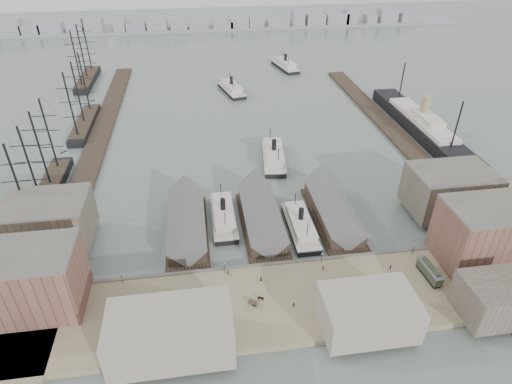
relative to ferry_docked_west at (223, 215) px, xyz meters
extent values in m
plane|color=#586561|center=(13.00, -21.99, -2.35)|extent=(900.00, 900.00, 0.00)
cube|color=#887A5B|center=(13.00, -41.99, -1.35)|extent=(180.00, 30.00, 2.00)
cube|color=#59544C|center=(13.00, -27.19, -1.20)|extent=(180.00, 1.20, 2.30)
cube|color=#2D231C|center=(-55.00, 78.01, -1.55)|extent=(10.00, 220.00, 1.60)
cube|color=#2D231C|center=(91.00, 68.01, -1.55)|extent=(10.00, 180.00, 1.60)
cube|color=#2D231C|center=(-13.00, -5.99, -1.75)|extent=(14.00, 42.00, 1.20)
cube|color=#2D231C|center=(-13.00, -4.99, 1.35)|extent=(12.00, 36.00, 5.00)
cube|color=#59595B|center=(-13.00, -4.99, 3.95)|extent=(12.60, 37.00, 12.60)
cube|color=#2D231C|center=(13.00, -5.99, -1.75)|extent=(14.00, 42.00, 1.20)
cube|color=#2D231C|center=(13.00, -4.99, 1.35)|extent=(12.00, 36.00, 5.00)
cube|color=#59595B|center=(13.00, -4.99, 3.95)|extent=(12.60, 37.00, 12.60)
cube|color=#2D231C|center=(39.00, -5.99, -1.75)|extent=(14.00, 42.00, 1.20)
cube|color=#2D231C|center=(39.00, -4.99, 1.35)|extent=(12.00, 36.00, 5.00)
cube|color=#59595B|center=(39.00, -4.99, 3.95)|extent=(12.60, 37.00, 12.60)
cube|color=brown|center=(-57.00, -33.99, 8.65)|extent=(32.00, 18.00, 18.00)
cube|color=#60564C|center=(-57.00, -3.99, 6.65)|extent=(26.00, 20.00, 14.00)
cube|color=brown|center=(79.00, -33.99, 9.15)|extent=(30.00, 18.00, 19.00)
cube|color=#60564C|center=(81.00, -6.99, 7.15)|extent=(28.00, 20.00, 15.00)
cube|color=gray|center=(33.00, -53.99, 4.65)|extent=(24.00, 16.00, 10.00)
cube|color=gray|center=(-17.00, -53.99, 5.65)|extent=(30.00, 16.00, 12.00)
cube|color=#60564C|center=(68.00, -54.99, 5.15)|extent=(18.00, 14.00, 11.00)
cylinder|color=black|center=(-32.00, -28.99, 1.45)|extent=(0.16, 0.16, 3.60)
sphere|color=beige|center=(-32.00, -28.99, 3.35)|extent=(0.44, 0.44, 0.44)
cylinder|color=black|center=(-2.00, -28.99, 1.45)|extent=(0.16, 0.16, 3.60)
sphere|color=beige|center=(-2.00, -28.99, 3.35)|extent=(0.44, 0.44, 0.44)
cylinder|color=black|center=(28.00, -28.99, 1.45)|extent=(0.16, 0.16, 3.60)
sphere|color=beige|center=(28.00, -28.99, 3.35)|extent=(0.44, 0.44, 0.44)
cylinder|color=black|center=(58.00, -28.99, 1.45)|extent=(0.16, 0.16, 3.60)
sphere|color=beige|center=(58.00, -28.99, 3.35)|extent=(0.44, 0.44, 0.44)
cube|color=gray|center=(13.00, 318.01, -1.35)|extent=(500.00, 40.00, 2.00)
cube|color=gray|center=(-166.40, 308.01, 5.17)|extent=(18.77, 14.00, 15.03)
cube|color=gray|center=(-149.59, 308.01, 2.77)|extent=(17.36, 14.00, 10.23)
cube|color=gray|center=(-132.16, 308.01, 2.79)|extent=(20.65, 14.00, 10.28)
cube|color=gray|center=(-110.57, 308.01, 1.27)|extent=(14.71, 14.00, 7.23)
cube|color=gray|center=(-94.98, 308.01, 4.27)|extent=(17.63, 14.00, 13.23)
cube|color=gray|center=(-70.49, 308.01, 4.44)|extent=(10.74, 14.00, 13.58)
cube|color=gray|center=(-56.86, 308.01, 1.97)|extent=(18.06, 14.00, 8.64)
cube|color=gray|center=(-36.92, 308.01, 4.30)|extent=(18.55, 14.00, 13.29)
cube|color=gray|center=(-16.70, 308.01, 3.89)|extent=(15.33, 14.00, 12.47)
cube|color=gray|center=(1.71, 308.01, 2.01)|extent=(17.56, 14.00, 8.72)
cube|color=gray|center=(24.96, 308.01, 1.47)|extent=(18.76, 14.00, 7.63)
cube|color=gray|center=(40.85, 308.01, 2.83)|extent=(17.61, 14.00, 10.35)
cube|color=gray|center=(57.04, 308.01, 2.81)|extent=(13.38, 14.00, 10.30)
cube|color=gray|center=(78.61, 308.01, 1.03)|extent=(20.73, 14.00, 6.75)
cube|color=gray|center=(98.69, 308.01, 5.44)|extent=(11.51, 14.00, 15.57)
cube|color=gray|center=(116.47, 308.01, 3.28)|extent=(18.17, 14.00, 11.26)
cube|color=gray|center=(138.20, 308.01, 3.57)|extent=(21.81, 14.00, 11.83)
cube|color=gray|center=(152.05, 308.01, 5.40)|extent=(11.12, 14.00, 15.50)
cube|color=gray|center=(172.69, 308.01, 2.80)|extent=(10.90, 14.00, 10.29)
cube|color=gray|center=(190.90, 308.01, 5.52)|extent=(17.95, 14.00, 15.72)
cube|color=gray|center=(210.92, 308.01, 2.91)|extent=(14.21, 14.00, 10.51)
cube|color=black|center=(0.00, 0.00, -1.45)|extent=(8.01, 28.04, 1.80)
cube|color=beige|center=(0.00, 0.00, -0.14)|extent=(8.41, 28.04, 0.50)
cube|color=beige|center=(0.00, 0.00, 1.26)|extent=(6.51, 20.03, 2.20)
cube|color=beige|center=(0.00, 0.00, 2.66)|extent=(7.01, 22.03, 0.40)
cylinder|color=black|center=(0.00, 0.00, 4.86)|extent=(1.80, 1.80, 4.51)
cylinder|color=black|center=(0.00, 9.01, 4.66)|extent=(0.30, 0.30, 6.01)
cylinder|color=black|center=(0.00, -9.01, 4.66)|extent=(0.30, 0.30, 6.01)
cube|color=black|center=(26.00, -9.56, -1.46)|extent=(7.91, 27.68, 1.78)
cube|color=beige|center=(26.00, -9.56, -0.17)|extent=(8.31, 27.68, 0.49)
cube|color=beige|center=(26.00, -9.56, 1.21)|extent=(6.43, 19.77, 2.18)
cube|color=beige|center=(26.00, -9.56, 2.60)|extent=(6.92, 21.75, 0.40)
cylinder|color=black|center=(26.00, -9.56, 4.77)|extent=(1.78, 1.78, 4.45)
cylinder|color=black|center=(26.00, -0.66, 4.57)|extent=(0.30, 0.30, 5.93)
cylinder|color=black|center=(26.00, -18.46, 4.57)|extent=(0.30, 0.30, 5.93)
cube|color=black|center=(25.98, 41.47, -1.35)|extent=(12.64, 32.00, 2.00)
cube|color=beige|center=(25.98, 41.47, 0.10)|extent=(13.08, 32.05, 0.56)
cube|color=beige|center=(25.98, 41.47, 1.66)|extent=(9.89, 22.96, 2.45)
cube|color=beige|center=(25.98, 41.47, 3.21)|extent=(10.72, 25.24, 0.44)
cylinder|color=black|center=(25.98, 41.47, 5.66)|extent=(2.00, 2.00, 5.01)
cylinder|color=black|center=(25.98, 51.48, 5.44)|extent=(0.33, 0.33, 6.67)
cylinder|color=black|center=(25.98, 31.46, 5.44)|extent=(0.33, 0.33, 6.67)
cube|color=black|center=(16.05, 132.24, -1.39)|extent=(15.47, 30.98, 1.92)
cube|color=beige|center=(16.05, 132.24, -0.01)|extent=(15.88, 31.08, 0.53)
cube|color=beige|center=(16.05, 132.24, 1.48)|extent=(11.86, 22.33, 2.34)
cube|color=beige|center=(16.05, 132.24, 2.98)|extent=(12.89, 24.52, 0.43)
cylinder|color=black|center=(16.05, 132.24, 5.32)|extent=(1.92, 1.92, 4.79)
cylinder|color=black|center=(16.05, 141.82, 5.10)|extent=(0.32, 0.32, 6.39)
cylinder|color=black|center=(16.05, 122.66, 5.10)|extent=(0.32, 0.32, 6.39)
cube|color=black|center=(58.98, 175.69, -1.34)|extent=(15.41, 32.41, 2.01)
cube|color=beige|center=(58.98, 175.69, 0.11)|extent=(15.85, 32.50, 0.56)
cube|color=beige|center=(58.98, 175.69, 1.67)|extent=(11.86, 23.34, 2.45)
cube|color=beige|center=(58.98, 175.69, 3.23)|extent=(12.89, 25.63, 0.45)
cylinder|color=black|center=(58.98, 175.69, 5.68)|extent=(2.01, 2.01, 5.02)
cylinder|color=black|center=(58.98, 185.72, 5.46)|extent=(0.33, 0.33, 6.69)
cylinder|color=black|center=(58.98, 165.65, 5.46)|extent=(0.33, 0.33, 6.69)
cube|color=black|center=(-66.47, 24.10, -0.71)|extent=(8.17, 56.29, 3.27)
cube|color=#2D231C|center=(-66.47, 24.10, 1.19)|extent=(7.72, 50.66, 0.54)
cylinder|color=black|center=(-66.47, 4.40, 15.81)|extent=(0.73, 0.73, 30.87)
cylinder|color=black|center=(-66.47, 17.54, 15.81)|extent=(0.73, 0.73, 30.87)
cylinder|color=black|center=(-66.47, 30.67, 15.81)|extent=(0.73, 0.73, 30.87)
cylinder|color=black|center=(-66.47, 43.80, 15.81)|extent=(0.73, 0.73, 30.87)
cube|color=black|center=(-64.35, 91.31, -0.69)|extent=(8.30, 47.97, 3.32)
cube|color=#2D231C|center=(-64.35, 91.31, 1.25)|extent=(7.84, 43.17, 0.55)
cylinder|color=black|center=(-64.35, 74.52, 16.10)|extent=(0.74, 0.74, 31.36)
cylinder|color=black|center=(-64.35, 91.31, 16.10)|extent=(0.74, 0.74, 31.36)
cylinder|color=black|center=(-64.35, 108.10, 16.10)|extent=(0.74, 0.74, 31.36)
cube|color=black|center=(-75.84, 165.15, -0.56)|extent=(8.93, 49.63, 3.57)
cube|color=#2D231C|center=(-75.84, 165.15, 1.52)|extent=(8.44, 44.66, 0.60)
cylinder|color=black|center=(-75.84, 147.78, 17.50)|extent=(0.79, 0.79, 33.75)
cylinder|color=black|center=(-75.84, 165.15, 17.50)|extent=(0.79, 0.79, 33.75)
cylinder|color=black|center=(-75.84, 182.52, 17.50)|extent=(0.79, 0.79, 33.75)
cube|color=black|center=(105.00, 60.67, 0.66)|extent=(13.04, 95.27, 6.02)
cube|color=beige|center=(105.00, 60.67, 4.67)|extent=(11.03, 55.16, 2.01)
cube|color=beige|center=(105.00, 55.66, 7.18)|extent=(8.02, 20.06, 3.01)
cylinder|color=tan|center=(105.00, 60.67, 11.69)|extent=(4.41, 4.41, 10.03)
cube|color=black|center=(58.01, -39.50, 0.06)|extent=(3.14, 9.91, 0.82)
cube|color=#313828|center=(58.01, -39.50, 1.81)|extent=(3.28, 10.43, 2.67)
cube|color=#59595B|center=(58.01, -39.50, 3.30)|extent=(3.51, 10.85, 0.31)
imported|color=black|center=(-30.29, -36.70, 0.52)|extent=(1.63, 1.46, 1.73)
cube|color=#3F2D21|center=(-32.89, -36.60, 0.55)|extent=(2.66, 1.61, 0.25)
cylinder|color=black|center=(-32.91, -37.30, 0.20)|extent=(1.10, 0.13, 1.10)
cylinder|color=black|center=(-32.86, -35.90, 0.20)|extent=(1.10, 0.13, 1.10)
imported|color=black|center=(7.00, -41.58, 0.51)|extent=(2.23, 1.69, 1.71)
cube|color=#3F2D21|center=(4.64, -42.68, 0.55)|extent=(2.99, 2.45, 0.25)
cylinder|color=black|center=(4.94, -43.31, 0.20)|extent=(1.03, 0.54, 1.10)
cylinder|color=black|center=(4.35, -42.04, 0.20)|extent=(1.03, 0.54, 1.10)
imported|color=black|center=(27.39, -41.65, 0.44)|extent=(1.42, 1.64, 1.57)
cube|color=#3F2D21|center=(24.79, -41.80, 0.55)|extent=(2.68, 1.65, 0.25)
cylinder|color=black|center=(24.83, -42.50, 0.20)|extent=(1.10, 0.14, 1.10)
cylinder|color=black|center=(24.75, -41.10, 0.20)|extent=(1.10, 0.14, 1.10)
imported|color=black|center=(-42.53, -36.92, 0.54)|extent=(0.71, 0.79, 1.77)
imported|color=black|center=(-34.51, -40.32, 0.54)|extent=(1.00, 0.86, 1.77)
imported|color=black|center=(-1.07, -29.99, 0.49)|extent=(1.20, 1.21, 1.68)
imported|color=black|center=(-3.56, -48.59, 0.54)|extent=(0.89, 1.12, 1.77)
imported|color=black|center=(8.32, -33.88, 0.54)|extent=(0.87, 1.03, 1.78)
imported|color=black|center=(15.65, -45.13, 0.56)|extent=(0.73, 0.59, 1.81)
imported|color=black|center=(27.60, -32.13, 0.45)|extent=(0.94, 0.98, 1.60)
imported|color=black|center=(37.34, -49.78, 0.48)|extent=(0.97, 1.22, 1.65)
imported|color=black|center=(48.11, -34.74, 0.55)|extent=(1.06, 1.04, 1.79)
imported|color=black|center=(73.00, -43.73, 0.50)|extent=(0.80, 0.96, 1.69)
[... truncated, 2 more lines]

